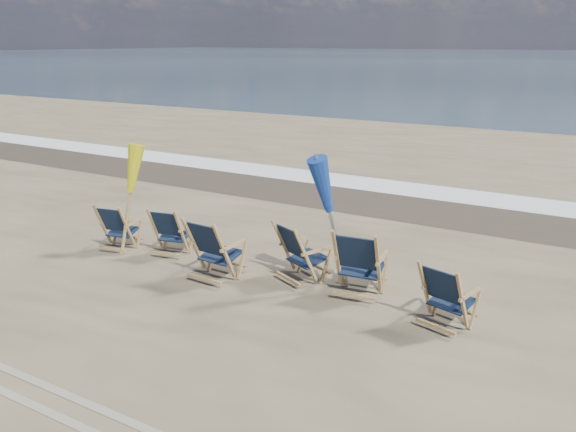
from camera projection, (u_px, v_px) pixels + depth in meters
name	position (u px, v px, depth m)	size (l,w,h in m)	color
surf_foam	(402.00, 188.00, 14.72)	(200.00, 1.40, 0.01)	silver
wet_sand_strip	(382.00, 202.00, 13.47)	(200.00, 2.60, 0.00)	#42362A
beach_chair_0	(127.00, 229.00, 10.08)	(0.59, 0.67, 0.93)	black
beach_chair_1	(181.00, 234.00, 9.83)	(0.60, 0.68, 0.94)	black
beach_chair_2	(224.00, 254.00, 8.66)	(0.71, 0.80, 1.11)	black
beach_chair_3	(305.00, 258.00, 8.60)	(0.66, 0.74, 1.03)	black
beach_chair_4	(378.00, 267.00, 8.13)	(0.72, 0.81, 1.12)	black
beach_chair_5	(462.00, 303.00, 7.18)	(0.63, 0.70, 0.98)	black
umbrella_yellow	(126.00, 174.00, 9.80)	(0.30, 0.30, 1.99)	#A07B47
umbrella_blue	(336.00, 185.00, 8.13)	(0.30, 0.30, 2.23)	#A5A5AD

